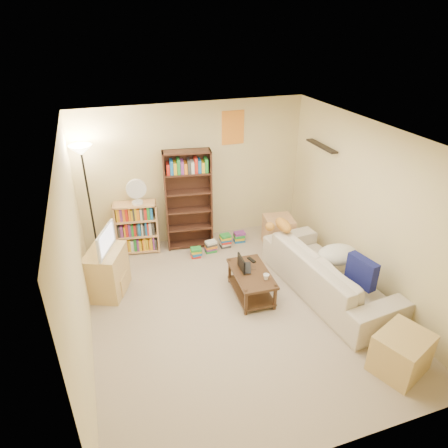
{
  "coord_description": "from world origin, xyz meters",
  "views": [
    {
      "loc": [
        -1.61,
        -4.21,
        3.75
      ],
      "look_at": [
        0.02,
        0.65,
        1.05
      ],
      "focal_mm": 32.0,
      "sensor_mm": 36.0,
      "label": 1
    }
  ],
  "objects_px": {
    "sofa": "(329,273)",
    "desk_fan": "(136,191)",
    "floor_lamp": "(84,171)",
    "side_table": "(278,232)",
    "tv_stand": "(107,272)",
    "end_cabinet": "(401,353)",
    "tabby_cat": "(281,225)",
    "mug": "(266,277)",
    "laptop": "(250,268)",
    "tall_bookshelf": "(188,198)",
    "short_bookshelf": "(137,228)",
    "television": "(102,240)",
    "coffee_table": "(251,281)"
  },
  "relations": [
    {
      "from": "mug",
      "to": "side_table",
      "type": "distance_m",
      "value": 1.68
    },
    {
      "from": "coffee_table",
      "to": "desk_fan",
      "type": "bearing_deg",
      "value": 130.54
    },
    {
      "from": "tabby_cat",
      "to": "tall_bookshelf",
      "type": "height_order",
      "value": "tall_bookshelf"
    },
    {
      "from": "television",
      "to": "side_table",
      "type": "bearing_deg",
      "value": -58.67
    },
    {
      "from": "mug",
      "to": "desk_fan",
      "type": "relative_size",
      "value": 0.25
    },
    {
      "from": "side_table",
      "to": "end_cabinet",
      "type": "height_order",
      "value": "side_table"
    },
    {
      "from": "sofa",
      "to": "side_table",
      "type": "relative_size",
      "value": 4.37
    },
    {
      "from": "mug",
      "to": "end_cabinet",
      "type": "height_order",
      "value": "end_cabinet"
    },
    {
      "from": "tall_bookshelf",
      "to": "side_table",
      "type": "bearing_deg",
      "value": -10.39
    },
    {
      "from": "desk_fan",
      "to": "tall_bookshelf",
      "type": "bearing_deg",
      "value": -4.29
    },
    {
      "from": "short_bookshelf",
      "to": "tv_stand",
      "type": "bearing_deg",
      "value": -110.71
    },
    {
      "from": "desk_fan",
      "to": "side_table",
      "type": "height_order",
      "value": "desk_fan"
    },
    {
      "from": "sofa",
      "to": "mug",
      "type": "xyz_separation_m",
      "value": [
        -0.99,
        0.07,
        0.11
      ]
    },
    {
      "from": "mug",
      "to": "television",
      "type": "xyz_separation_m",
      "value": [
        -2.14,
        0.98,
        0.46
      ]
    },
    {
      "from": "desk_fan",
      "to": "floor_lamp",
      "type": "xyz_separation_m",
      "value": [
        -0.75,
        -0.06,
        0.46
      ]
    },
    {
      "from": "tall_bookshelf",
      "to": "short_bookshelf",
      "type": "relative_size",
      "value": 1.92
    },
    {
      "from": "coffee_table",
      "to": "tall_bookshelf",
      "type": "height_order",
      "value": "tall_bookshelf"
    },
    {
      "from": "tabby_cat",
      "to": "mug",
      "type": "distance_m",
      "value": 1.04
    },
    {
      "from": "tabby_cat",
      "to": "short_bookshelf",
      "type": "height_order",
      "value": "short_bookshelf"
    },
    {
      "from": "desk_fan",
      "to": "end_cabinet",
      "type": "bearing_deg",
      "value": -55.65
    },
    {
      "from": "tv_stand",
      "to": "side_table",
      "type": "height_order",
      "value": "tv_stand"
    },
    {
      "from": "tall_bookshelf",
      "to": "mug",
      "type": "bearing_deg",
      "value": -63.79
    },
    {
      "from": "coffee_table",
      "to": "floor_lamp",
      "type": "relative_size",
      "value": 0.46
    },
    {
      "from": "tv_stand",
      "to": "desk_fan",
      "type": "bearing_deg",
      "value": 80.18
    },
    {
      "from": "tv_stand",
      "to": "television",
      "type": "height_order",
      "value": "television"
    },
    {
      "from": "short_bookshelf",
      "to": "sofa",
      "type": "bearing_deg",
      "value": -30.82
    },
    {
      "from": "end_cabinet",
      "to": "television",
      "type": "bearing_deg",
      "value": 140.01
    },
    {
      "from": "desk_fan",
      "to": "tabby_cat",
      "type": "bearing_deg",
      "value": -29.88
    },
    {
      "from": "side_table",
      "to": "sofa",
      "type": "bearing_deg",
      "value": -85.77
    },
    {
      "from": "tabby_cat",
      "to": "end_cabinet",
      "type": "bearing_deg",
      "value": -80.56
    },
    {
      "from": "mug",
      "to": "short_bookshelf",
      "type": "height_order",
      "value": "short_bookshelf"
    },
    {
      "from": "floor_lamp",
      "to": "end_cabinet",
      "type": "height_order",
      "value": "floor_lamp"
    },
    {
      "from": "end_cabinet",
      "to": "floor_lamp",
      "type": "bearing_deg",
      "value": 132.13
    },
    {
      "from": "television",
      "to": "side_table",
      "type": "xyz_separation_m",
      "value": [
        3.02,
        0.44,
        -0.63
      ]
    },
    {
      "from": "tall_bookshelf",
      "to": "laptop",
      "type": "bearing_deg",
      "value": -64.44
    },
    {
      "from": "tabby_cat",
      "to": "tv_stand",
      "type": "relative_size",
      "value": 0.76
    },
    {
      "from": "tv_stand",
      "to": "desk_fan",
      "type": "height_order",
      "value": "desk_fan"
    },
    {
      "from": "sofa",
      "to": "side_table",
      "type": "bearing_deg",
      "value": -1.84
    },
    {
      "from": "sofa",
      "to": "desk_fan",
      "type": "bearing_deg",
      "value": 44.18
    },
    {
      "from": "floor_lamp",
      "to": "side_table",
      "type": "xyz_separation_m",
      "value": [
        3.12,
        -0.51,
        -1.34
      ]
    },
    {
      "from": "laptop",
      "to": "desk_fan",
      "type": "bearing_deg",
      "value": 60.2
    },
    {
      "from": "coffee_table",
      "to": "mug",
      "type": "bearing_deg",
      "value": -56.85
    },
    {
      "from": "laptop",
      "to": "end_cabinet",
      "type": "height_order",
      "value": "end_cabinet"
    },
    {
      "from": "coffee_table",
      "to": "television",
      "type": "bearing_deg",
      "value": 162.27
    },
    {
      "from": "side_table",
      "to": "end_cabinet",
      "type": "distance_m",
      "value": 3.07
    },
    {
      "from": "tv_stand",
      "to": "end_cabinet",
      "type": "relative_size",
      "value": 1.17
    },
    {
      "from": "sofa",
      "to": "laptop",
      "type": "bearing_deg",
      "value": 64.7
    },
    {
      "from": "tall_bookshelf",
      "to": "short_bookshelf",
      "type": "xyz_separation_m",
      "value": [
        -0.91,
        0.11,
        -0.48
      ]
    },
    {
      "from": "desk_fan",
      "to": "end_cabinet",
      "type": "distance_m",
      "value": 4.5
    },
    {
      "from": "tv_stand",
      "to": "short_bookshelf",
      "type": "distance_m",
      "value": 1.22
    }
  ]
}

